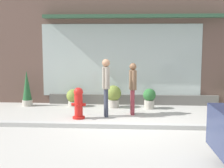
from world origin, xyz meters
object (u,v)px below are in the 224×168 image
pedestrian_with_handbag (106,83)px  pedestrian_passerby (133,85)px  potted_plant_window_right (73,97)px  potted_plant_by_entrance (27,89)px  fire_hydrant (78,103)px  potted_plant_doorstep (149,98)px  potted_plant_near_hydrant (113,95)px

pedestrian_with_handbag → pedestrian_passerby: (0.81, 0.29, -0.08)m
pedestrian_with_handbag → potted_plant_window_right: pedestrian_with_handbag is taller
pedestrian_with_handbag → potted_plant_by_entrance: size_ratio=1.40×
pedestrian_with_handbag → fire_hydrant: bearing=101.3°
fire_hydrant → potted_plant_doorstep: 2.66m
fire_hydrant → pedestrian_with_handbag: pedestrian_with_handbag is taller
potted_plant_doorstep → potted_plant_window_right: 2.67m
pedestrian_passerby → fire_hydrant: bearing=-75.6°
potted_plant_by_entrance → potted_plant_near_hydrant: (3.07, -0.07, -0.18)m
pedestrian_passerby → potted_plant_doorstep: bearing=142.2°
pedestrian_passerby → potted_plant_doorstep: size_ratio=2.34×
potted_plant_by_entrance → potted_plant_near_hydrant: 3.08m
potted_plant_window_right → fire_hydrant: bearing=-74.1°
potted_plant_window_right → potted_plant_by_entrance: 1.67m
pedestrian_with_handbag → potted_plant_window_right: size_ratio=2.87×
potted_plant_doorstep → pedestrian_passerby: bearing=-121.4°
fire_hydrant → pedestrian_passerby: bearing=20.8°
pedestrian_passerby → potted_plant_near_hydrant: bearing=-154.2°
pedestrian_with_handbag → potted_plant_doorstep: 1.95m
potted_plant_by_entrance → potted_plant_near_hydrant: size_ratio=1.63×
fire_hydrant → potted_plant_doorstep: size_ratio=1.35×
fire_hydrant → pedestrian_passerby: pedestrian_passerby is taller
potted_plant_window_right → potted_plant_near_hydrant: (1.43, -0.07, 0.10)m
pedestrian_passerby → potted_plant_by_entrance: pedestrian_passerby is taller
potted_plant_window_right → potted_plant_near_hydrant: potted_plant_near_hydrant is taller
potted_plant_window_right → potted_plant_by_entrance: size_ratio=0.49×
pedestrian_passerby → potted_plant_window_right: 2.45m
fire_hydrant → pedestrian_passerby: 1.77m
fire_hydrant → potted_plant_by_entrance: size_ratio=0.74×
potted_plant_doorstep → potted_plant_by_entrance: bearing=177.5°
potted_plant_by_entrance → potted_plant_near_hydrant: potted_plant_by_entrance is taller
pedestrian_with_handbag → potted_plant_near_hydrant: size_ratio=2.29×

